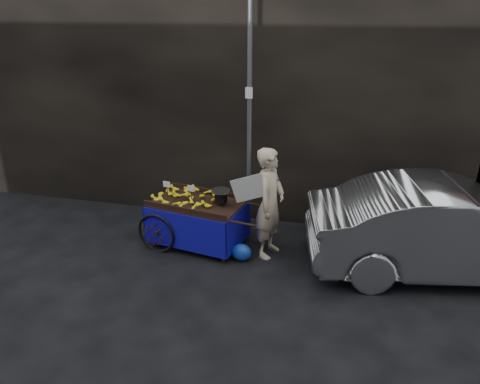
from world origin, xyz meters
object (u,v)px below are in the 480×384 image
(vendor, at_px, (270,203))
(plastic_bag, at_px, (242,252))
(banana_cart, at_px, (195,206))
(parked_car, at_px, (453,229))

(vendor, height_order, plastic_bag, vendor)
(banana_cart, height_order, vendor, vendor)
(plastic_bag, bearing_deg, parked_car, 8.41)
(banana_cart, height_order, parked_car, parked_car)
(plastic_bag, height_order, parked_car, parked_car)
(banana_cart, relative_size, vendor, 1.21)
(plastic_bag, bearing_deg, banana_cart, 157.22)
(banana_cart, bearing_deg, plastic_bag, -12.87)
(banana_cart, xyz_separation_m, vendor, (1.24, -0.05, 0.21))
(banana_cart, distance_m, plastic_bag, 1.09)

